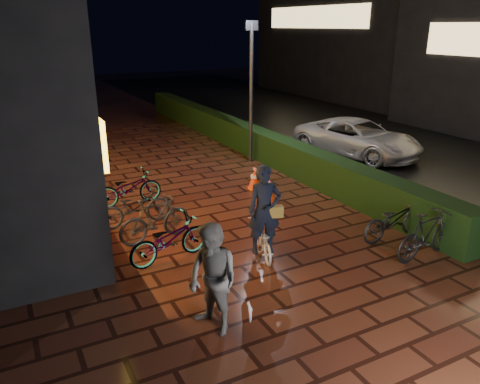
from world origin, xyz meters
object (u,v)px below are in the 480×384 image
bystander_person (213,279)px  cyclist (264,224)px  van (358,138)px  cart_assembly (316,167)px  traffic_barrier (261,185)px

bystander_person → cyclist: bearing=115.1°
van → cyclist: bearing=-157.9°
cart_assembly → traffic_barrier: bearing=-173.2°
traffic_barrier → cart_assembly: size_ratio=1.66×
van → traffic_barrier: van is taller
bystander_person → van: (9.05, 7.13, -0.24)m
bystander_person → cyclist: (1.95, 1.79, -0.17)m
traffic_barrier → cart_assembly: cart_assembly is taller
bystander_person → cart_assembly: size_ratio=1.92×
bystander_person → cart_assembly: bystander_person is taller
cyclist → cart_assembly: 5.19m
bystander_person → traffic_barrier: (3.76, 5.01, -0.59)m
bystander_person → traffic_barrier: 6.29m
cyclist → traffic_barrier: (1.81, 3.22, -0.42)m
van → traffic_barrier: bearing=-173.0°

